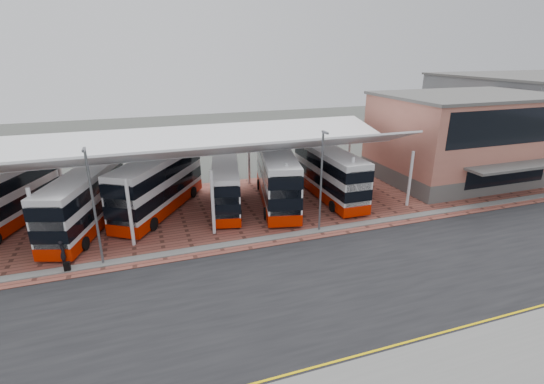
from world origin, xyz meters
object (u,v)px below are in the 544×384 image
object	(u,v)px
bus_0	(7,198)
bus_1	(85,203)
bus_2	(159,185)
bus_5	(329,174)
bus_4	(277,178)
terminal	(465,137)
bus_3	(226,186)
pedestrian	(63,252)

from	to	relation	value
bus_0	bus_1	xyz separation A→B (m)	(5.99, -2.91, -0.12)
bus_2	bus_5	distance (m)	15.81
bus_4	bus_5	distance (m)	5.30
terminal	bus_5	bearing A→B (deg)	-176.72
bus_2	bus_4	xyz separation A→B (m)	(10.43, -1.42, 0.01)
bus_1	bus_3	distance (m)	11.55
bus_3	bus_0	bearing A→B (deg)	-173.98
pedestrian	bus_3	bearing A→B (deg)	-73.08
bus_0	terminal	bearing A→B (deg)	20.09
bus_2	pedestrian	bearing A→B (deg)	-100.11
terminal	bus_0	size ratio (longest dim) A/B	1.55
bus_0	pedestrian	world-z (taller)	bus_0
bus_0	bus_5	distance (m)	27.62
bus_1	bus_5	xyz separation A→B (m)	(21.52, 0.42, 0.05)
bus_1	bus_3	world-z (taller)	bus_1
bus_1	bus_3	xyz separation A→B (m)	(11.51, 1.00, -0.22)
bus_1	bus_2	distance (m)	6.13
bus_2	bus_3	world-z (taller)	bus_2
bus_0	bus_4	world-z (taller)	bus_4
terminal	bus_4	xyz separation A→B (m)	(-22.17, -0.80, -2.13)
bus_3	pedestrian	world-z (taller)	bus_3
bus_2	bus_3	size ratio (longest dim) A/B	1.13
bus_2	bus_5	bearing A→B (deg)	26.48
bus_4	bus_0	bearing A→B (deg)	-173.18
bus_2	bus_5	world-z (taller)	bus_2
bus_2	bus_3	xyz separation A→B (m)	(5.71, -1.00, -0.40)
bus_4	pedestrian	world-z (taller)	bus_4
bus_1	bus_4	xyz separation A→B (m)	(16.22, 0.58, 0.19)
bus_1	pedestrian	xyz separation A→B (m)	(-1.02, -5.47, -1.40)
bus_1	bus_5	size ratio (longest dim) A/B	0.99
bus_0	bus_4	xyz separation A→B (m)	(22.21, -2.32, 0.07)
bus_0	bus_2	distance (m)	11.82
bus_2	bus_4	size ratio (longest dim) A/B	0.94
bus_2	bus_4	distance (m)	10.52
bus_2	bus_3	distance (m)	5.81
bus_2	pedestrian	size ratio (longest dim) A/B	6.60
bus_3	bus_1	bearing A→B (deg)	-162.80
bus_1	bus_0	bearing A→B (deg)	172.41
bus_0	bus_4	size ratio (longest dim) A/B	0.96
bus_1	pedestrian	size ratio (longest dim) A/B	6.47
terminal	bus_2	world-z (taller)	terminal
terminal	bus_5	xyz separation A→B (m)	(-16.87, -0.97, -2.27)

